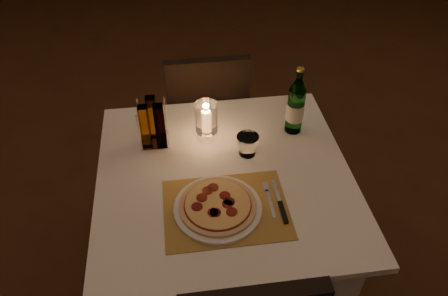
{
  "coord_description": "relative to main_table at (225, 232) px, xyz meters",
  "views": [
    {
      "loc": [
        -0.26,
        -1.52,
        1.95
      ],
      "look_at": [
        -0.1,
        -0.29,
        0.86
      ],
      "focal_mm": 35.0,
      "sensor_mm": 36.0,
      "label": 1
    }
  ],
  "objects": [
    {
      "name": "floor",
      "position": [
        0.1,
        0.31,
        -0.38
      ],
      "size": [
        8.0,
        10.0,
        0.02
      ],
      "primitive_type": "cube",
      "color": "#4B2A18",
      "rests_on": "ground"
    },
    {
      "name": "main_table",
      "position": [
        0.0,
        0.0,
        0.0
      ],
      "size": [
        1.0,
        1.0,
        0.74
      ],
      "color": "white",
      "rests_on": "ground"
    },
    {
      "name": "chair_far",
      "position": [
        -0.0,
        0.71,
        0.18
      ],
      "size": [
        0.42,
        0.42,
        0.9
      ],
      "color": "black",
      "rests_on": "ground"
    },
    {
      "name": "placemat",
      "position": [
        -0.02,
        -0.18,
        0.37
      ],
      "size": [
        0.45,
        0.34,
        0.0
      ],
      "primitive_type": "cube",
      "color": "#AE843C",
      "rests_on": "main_table"
    },
    {
      "name": "plate",
      "position": [
        -0.05,
        -0.18,
        0.38
      ],
      "size": [
        0.32,
        0.32,
        0.01
      ],
      "primitive_type": "cylinder",
      "color": "white",
      "rests_on": "placemat"
    },
    {
      "name": "pizza",
      "position": [
        -0.05,
        -0.18,
        0.39
      ],
      "size": [
        0.28,
        0.28,
        0.02
      ],
      "color": "#D8B77F",
      "rests_on": "plate"
    },
    {
      "name": "fork",
      "position": [
        0.14,
        -0.15,
        0.37
      ],
      "size": [
        0.02,
        0.18,
        0.0
      ],
      "color": "silver",
      "rests_on": "placemat"
    },
    {
      "name": "knife",
      "position": [
        0.18,
        -0.21,
        0.37
      ],
      "size": [
        0.02,
        0.22,
        0.01
      ],
      "color": "black",
      "rests_on": "placemat"
    },
    {
      "name": "tumbler",
      "position": [
        0.11,
        0.11,
        0.41
      ],
      "size": [
        0.09,
        0.09,
        0.09
      ],
      "primitive_type": null,
      "color": "white",
      "rests_on": "main_table"
    },
    {
      "name": "water_bottle",
      "position": [
        0.34,
        0.24,
        0.49
      ],
      "size": [
        0.08,
        0.08,
        0.31
      ],
      "color": "#60AF5E",
      "rests_on": "main_table"
    },
    {
      "name": "hurricane_candle",
      "position": [
        -0.05,
        0.23,
        0.47
      ],
      "size": [
        0.09,
        0.09,
        0.18
      ],
      "color": "white",
      "rests_on": "main_table"
    },
    {
      "name": "cruet_caddy",
      "position": [
        -0.27,
        0.23,
        0.46
      ],
      "size": [
        0.12,
        0.12,
        0.21
      ],
      "color": "white",
      "rests_on": "main_table"
    }
  ]
}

